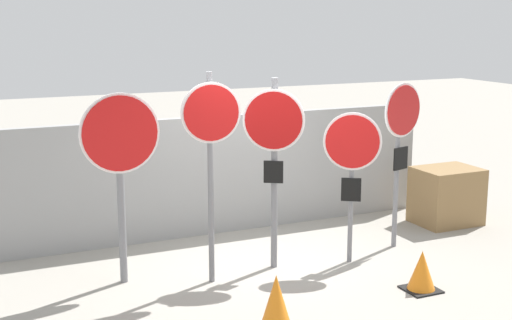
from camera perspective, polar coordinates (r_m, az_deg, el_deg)
name	(u,v)px	position (r m, az deg, el deg)	size (l,w,h in m)	color
ground_plane	(271,264)	(9.18, 1.20, -8.35)	(40.00, 40.00, 0.00)	gray
fence_back	(224,174)	(10.31, -2.54, -1.14)	(6.52, 0.12, 1.72)	gray
stop_sign_0	(120,152)	(8.28, -10.80, 0.60)	(0.93, 0.14, 2.27)	slate
stop_sign_1	(211,136)	(8.13, -3.62, 1.90)	(0.70, 0.16, 2.50)	slate
stop_sign_2	(274,143)	(8.63, 1.43, 1.38)	(0.65, 0.43, 2.38)	slate
stop_sign_3	(352,155)	(8.93, 7.69, 0.41)	(0.62, 0.42, 1.95)	slate
stop_sign_4	(401,129)	(9.63, 11.54, 2.41)	(0.70, 0.24, 2.25)	slate
traffic_cone_0	(422,271)	(8.50, 13.12, -8.64)	(0.39, 0.39, 0.48)	black
traffic_cone_1	(276,310)	(6.98, 1.61, -11.92)	(0.48, 0.48, 0.71)	black
storage_crate	(446,196)	(11.17, 15.00, -2.78)	(0.93, 0.74, 0.86)	olive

